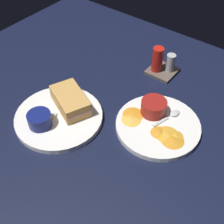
% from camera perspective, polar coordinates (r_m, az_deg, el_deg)
% --- Properties ---
extents(ground_plane, '(1.10, 1.10, 0.03)m').
position_cam_1_polar(ground_plane, '(0.90, -5.84, 0.40)').
color(ground_plane, black).
extents(plate_sandwich_main, '(0.25, 0.25, 0.02)m').
position_cam_1_polar(plate_sandwich_main, '(0.86, -10.29, -1.00)').
color(plate_sandwich_main, white).
rests_on(plate_sandwich_main, ground_plane).
extents(sandwich_half_near, '(0.15, 0.12, 0.05)m').
position_cam_1_polar(sandwich_half_near, '(0.85, -8.11, 2.17)').
color(sandwich_half_near, tan).
rests_on(sandwich_half_near, plate_sandwich_main).
extents(ramekin_dark_sauce, '(0.07, 0.07, 0.04)m').
position_cam_1_polar(ramekin_dark_sauce, '(0.82, -13.93, -1.37)').
color(ramekin_dark_sauce, navy).
rests_on(ramekin_dark_sauce, plate_sandwich_main).
extents(spoon_by_dark_ramekin, '(0.02, 0.10, 0.01)m').
position_cam_1_polar(spoon_by_dark_ramekin, '(0.85, -10.91, -0.23)').
color(spoon_by_dark_ramekin, silver).
rests_on(spoon_by_dark_ramekin, plate_sandwich_main).
extents(plate_chips_companion, '(0.24, 0.24, 0.02)m').
position_cam_1_polar(plate_chips_companion, '(0.83, 8.91, -2.65)').
color(plate_chips_companion, white).
rests_on(plate_chips_companion, ground_plane).
extents(ramekin_light_gravy, '(0.07, 0.07, 0.04)m').
position_cam_1_polar(ramekin_light_gravy, '(0.84, 8.13, 1.03)').
color(ramekin_light_gravy, maroon).
rests_on(ramekin_light_gravy, plate_chips_companion).
extents(spoon_by_gravy_ramekin, '(0.04, 0.10, 0.01)m').
position_cam_1_polar(spoon_by_gravy_ramekin, '(0.85, 11.49, -0.63)').
color(spoon_by_gravy_ramekin, silver).
rests_on(spoon_by_gravy_ramekin, plate_chips_companion).
extents(plantain_chip_scatter, '(0.21, 0.09, 0.01)m').
position_cam_1_polar(plantain_chip_scatter, '(0.81, 8.34, -3.16)').
color(plantain_chip_scatter, gold).
rests_on(plantain_chip_scatter, plate_chips_companion).
extents(condiment_caddy, '(0.09, 0.09, 0.10)m').
position_cam_1_polar(condiment_caddy, '(1.00, 9.68, 9.20)').
color(condiment_caddy, brown).
rests_on(condiment_caddy, ground_plane).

